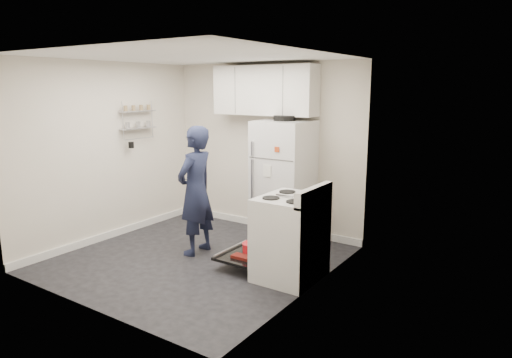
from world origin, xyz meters
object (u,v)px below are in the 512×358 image
Objects in this scene: electric_range at (289,238)px; open_oven_door at (249,252)px; refrigerator at (284,181)px; person at (196,191)px.

open_oven_door is (-0.57, 0.02, -0.29)m from electric_range.
refrigerator is at bearing 98.30° from open_oven_door.
refrigerator reaches higher than person.
refrigerator is at bearing 145.06° from person.
person is (-1.41, 0.02, 0.37)m from electric_range.
open_oven_door is at bearing 86.92° from person.
open_oven_door is 1.29m from refrigerator.
open_oven_door is at bearing 178.28° from electric_range.
electric_range is at bearing -56.65° from refrigerator.
electric_range is 0.64m from open_oven_door.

